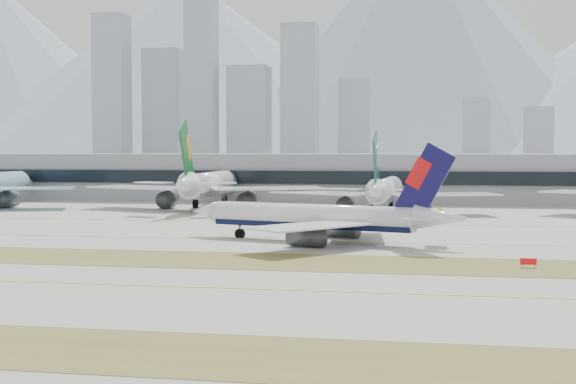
% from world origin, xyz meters
% --- Properties ---
extents(ground, '(3000.00, 3000.00, 0.00)m').
position_xyz_m(ground, '(0.00, 0.00, 0.00)').
color(ground, '#99968F').
rests_on(ground, ground).
extents(apron_markings, '(360.00, 122.22, 0.06)m').
position_xyz_m(apron_markings, '(0.00, -53.95, 0.02)').
color(apron_markings, brown).
rests_on(apron_markings, ground).
extents(taxiing_airliner, '(51.61, 43.96, 17.71)m').
position_xyz_m(taxiing_airliner, '(13.92, -6.43, 4.27)').
color(taxiing_airliner, white).
rests_on(taxiing_airliner, ground).
extents(widebody_eva, '(67.04, 65.56, 23.91)m').
position_xyz_m(widebody_eva, '(-27.97, 69.09, 6.36)').
color(widebody_eva, white).
rests_on(widebody_eva, ground).
extents(widebody_cathay, '(58.78, 57.46, 20.96)m').
position_xyz_m(widebody_cathay, '(21.11, 61.23, 5.57)').
color(widebody_cathay, white).
rests_on(widebody_cathay, ground).
extents(terminal, '(280.00, 43.10, 15.00)m').
position_xyz_m(terminal, '(0.00, 114.84, 7.50)').
color(terminal, gray).
rests_on(terminal, ground).
extents(hold_sign_right, '(2.20, 0.15, 1.35)m').
position_xyz_m(hold_sign_right, '(46.21, -32.00, 0.88)').
color(hold_sign_right, red).
rests_on(hold_sign_right, ground).
extents(gse_b, '(3.55, 2.00, 2.60)m').
position_xyz_m(gse_b, '(-12.55, 38.94, 1.05)').
color(gse_b, '#F3A50C').
rests_on(gse_b, ground).
extents(gse_c, '(3.55, 2.00, 2.60)m').
position_xyz_m(gse_c, '(33.96, 45.53, 1.05)').
color(gse_c, '#F3A50C').
rests_on(gse_c, ground).
extents(city_skyline, '(342.00, 49.80, 140.00)m').
position_xyz_m(city_skyline, '(-106.76, 453.42, 49.80)').
color(city_skyline, '#969BAA').
rests_on(city_skyline, ground).
extents(mountain_ridge, '(2830.00, 1120.00, 470.00)m').
position_xyz_m(mountain_ridge, '(33.00, 1404.14, 181.85)').
color(mountain_ridge, '#9EA8B7').
rests_on(mountain_ridge, ground).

